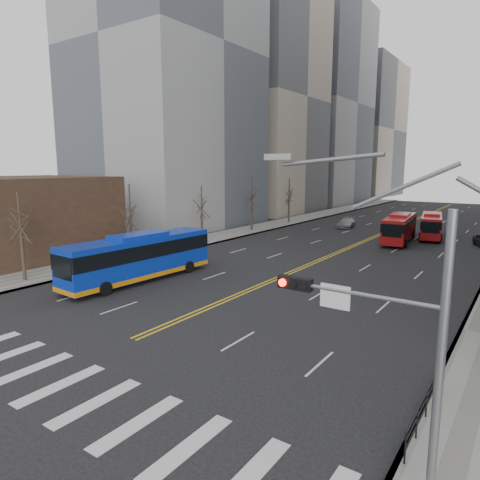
% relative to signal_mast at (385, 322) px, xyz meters
% --- Properties ---
extents(ground, '(220.00, 220.00, 0.00)m').
position_rel_signal_mast_xyz_m(ground, '(-13.77, -2.00, -4.86)').
color(ground, black).
extents(sidewalk_left, '(5.00, 130.00, 0.15)m').
position_rel_signal_mast_xyz_m(sidewalk_left, '(-30.27, 43.00, -4.78)').
color(sidewalk_left, slate).
rests_on(sidewalk_left, ground).
extents(crosswalk, '(26.70, 4.00, 0.01)m').
position_rel_signal_mast_xyz_m(crosswalk, '(-13.77, -2.00, -4.85)').
color(crosswalk, silver).
rests_on(crosswalk, ground).
extents(centerline, '(0.55, 100.00, 0.01)m').
position_rel_signal_mast_xyz_m(centerline, '(-13.77, 53.00, -4.85)').
color(centerline, gold).
rests_on(centerline, ground).
extents(office_towers, '(83.00, 134.00, 58.00)m').
position_rel_signal_mast_xyz_m(office_towers, '(-13.64, 66.51, 19.07)').
color(office_towers, gray).
rests_on(office_towers, ground).
extents(storefront, '(14.00, 18.00, 8.00)m').
position_rel_signal_mast_xyz_m(storefront, '(-39.77, 9.97, -0.85)').
color(storefront, '#322219').
rests_on(storefront, ground).
extents(signal_mast, '(5.37, 0.37, 9.39)m').
position_rel_signal_mast_xyz_m(signal_mast, '(0.00, 0.00, 0.00)').
color(signal_mast, gray).
rests_on(signal_mast, ground).
extents(pedestrian_railing, '(0.06, 6.06, 1.02)m').
position_rel_signal_mast_xyz_m(pedestrian_railing, '(0.53, 4.00, -4.03)').
color(pedestrian_railing, black).
rests_on(pedestrian_railing, sidewalk_right).
extents(street_trees, '(35.20, 47.20, 7.60)m').
position_rel_signal_mast_xyz_m(street_trees, '(-20.94, 32.55, 0.02)').
color(street_trees, '#31271D').
rests_on(street_trees, ground).
extents(blue_bus, '(3.53, 13.31, 3.81)m').
position_rel_signal_mast_xyz_m(blue_bus, '(-22.55, 11.50, -2.86)').
color(blue_bus, '#0B2CAF').
rests_on(blue_bus, ground).
extents(red_bus_near, '(3.65, 11.07, 3.46)m').
position_rel_signal_mast_xyz_m(red_bus_near, '(-10.17, 41.67, -2.93)').
color(red_bus_near, '#AE1214').
rests_on(red_bus_near, ground).
extents(red_bus_far, '(4.07, 10.33, 3.23)m').
position_rel_signal_mast_xyz_m(red_bus_far, '(-7.66, 47.26, -3.06)').
color(red_bus_far, '#AE1214').
rests_on(red_bus_far, ground).
extents(car_white, '(2.57, 4.58, 1.43)m').
position_rel_signal_mast_xyz_m(car_white, '(-25.84, 10.14, -4.14)').
color(car_white, white).
rests_on(car_white, ground).
extents(car_silver, '(2.82, 5.24, 1.44)m').
position_rel_signal_mast_xyz_m(car_silver, '(-19.94, 49.84, -4.13)').
color(car_silver, gray).
rests_on(car_silver, ground).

